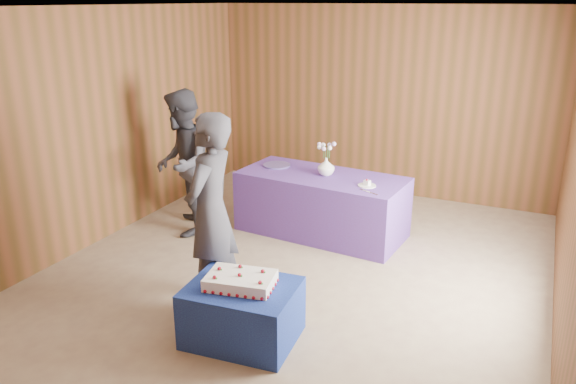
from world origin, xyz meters
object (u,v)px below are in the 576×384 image
Objects in this scene: serving_table at (321,204)px; guest_left at (211,212)px; guest_right at (183,163)px; sheet_cake at (240,280)px; cake_table at (242,313)px; vase at (326,167)px.

guest_left reaches higher than serving_table.
guest_left is at bearing -94.00° from serving_table.
serving_table is 1.76m from guest_right.
sheet_cake is 0.79m from guest_left.
sheet_cake is 2.53m from guest_right.
serving_table reaches higher than cake_table.
guest_right is at bearing -151.91° from serving_table.
guest_left is (-0.35, -2.01, 0.06)m from vase.
sheet_cake is at bearing 160.45° from cake_table.
sheet_cake is 2.48m from vase.
sheet_cake is (-0.01, 0.00, 0.30)m from cake_table.
guest_left reaches higher than vase.
guest_left is at bearing -99.95° from vase.
serving_table is 2.08m from guest_left.
guest_left is 1.81m from guest_right.
guest_left is (-0.55, 0.44, 0.37)m from sheet_cake.
sheet_cake is 0.36× the size of guest_right.
serving_table reaches higher than sheet_cake.
vase is at bearing 84.12° from sheet_cake.
serving_table is 1.13× the size of guest_right.
guest_left is at bearing 136.79° from cake_table.
cake_table is 0.98m from guest_left.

